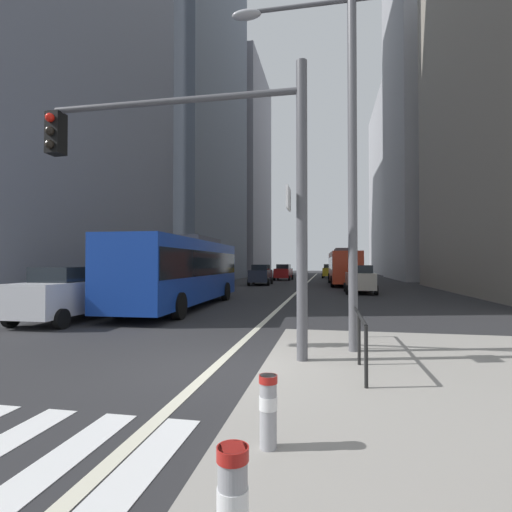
{
  "coord_description": "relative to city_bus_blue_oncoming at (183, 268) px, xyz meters",
  "views": [
    {
      "loc": [
        2.23,
        -7.24,
        2.08
      ],
      "look_at": [
        -5.91,
        35.9,
        2.9
      ],
      "focal_mm": 26.93,
      "sensor_mm": 36.0,
      "label": 1
    }
  ],
  "objects": [
    {
      "name": "ground_plane",
      "position": [
        4.49,
        10.2,
        -1.84
      ],
      "size": [
        160.0,
        160.0,
        0.0
      ],
      "primitive_type": "plane",
      "color": "#28282B"
    },
    {
      "name": "lane_centre_line",
      "position": [
        4.49,
        20.2,
        -1.83
      ],
      "size": [
        0.2,
        80.0,
        0.01
      ],
      "primitive_type": "cube",
      "color": "beige",
      "rests_on": "ground"
    },
    {
      "name": "office_tower_left_mid",
      "position": [
        -11.51,
        26.73,
        24.3
      ],
      "size": [
        13.0,
        22.31,
        52.28
      ],
      "primitive_type": "cube",
      "color": "slate",
      "rests_on": "ground"
    },
    {
      "name": "office_tower_left_far",
      "position": [
        -11.51,
        49.87,
        16.41
      ],
      "size": [
        13.9,
        18.99,
        36.49
      ],
      "primitive_type": "cube",
      "color": "gray",
      "rests_on": "ground"
    },
    {
      "name": "office_tower_right_mid",
      "position": [
        21.49,
        35.51,
        20.62
      ],
      "size": [
        13.02,
        16.96,
        44.92
      ],
      "primitive_type": "cube",
      "color": "#9E9EA3",
      "rests_on": "ground"
    },
    {
      "name": "office_tower_right_far",
      "position": [
        21.49,
        61.23,
        14.82
      ],
      "size": [
        11.38,
        22.48,
        33.31
      ],
      "primitive_type": "cube",
      "color": "#9E9EA3",
      "rests_on": "ground"
    },
    {
      "name": "city_bus_blue_oncoming",
      "position": [
        0.0,
        0.0,
        0.0
      ],
      "size": [
        2.93,
        11.47,
        3.4
      ],
      "color": "#14389E",
      "rests_on": "ground"
    },
    {
      "name": "sedan_white_oncoming",
      "position": [
        -2.5,
        -4.79,
        -0.85
      ],
      "size": [
        2.08,
        4.32,
        1.94
      ],
      "color": "silver",
      "rests_on": "ground"
    },
    {
      "name": "city_bus_red_receding",
      "position": [
        8.15,
        20.3,
        -0.0
      ],
      "size": [
        2.92,
        10.93,
        3.4
      ],
      "color": "red",
      "rests_on": "ground"
    },
    {
      "name": "car_oncoming_mid",
      "position": [
        0.31,
        19.36,
        -0.85
      ],
      "size": [
        2.19,
        4.55,
        1.94
      ],
      "color": "#232838",
      "rests_on": "ground"
    },
    {
      "name": "car_receding_near",
      "position": [
        8.85,
        10.35,
        -0.85
      ],
      "size": [
        2.05,
        4.44,
        1.94
      ],
      "color": "#B2A899",
      "rests_on": "ground"
    },
    {
      "name": "car_receding_far",
      "position": [
        6.92,
        37.66,
        -0.85
      ],
      "size": [
        2.2,
        4.63,
        1.94
      ],
      "color": "gold",
      "rests_on": "ground"
    },
    {
      "name": "car_oncoming_far",
      "position": [
        1.31,
        29.81,
        -0.85
      ],
      "size": [
        2.14,
        4.27,
        1.94
      ],
      "color": "maroon",
      "rests_on": "ground"
    },
    {
      "name": "traffic_signal_gantry",
      "position": [
        4.27,
        -9.38,
        2.26
      ],
      "size": [
        5.85,
        0.65,
        6.0
      ],
      "color": "#515156",
      "rests_on": "median_island"
    },
    {
      "name": "street_lamp_post",
      "position": [
        7.25,
        -8.36,
        3.45
      ],
      "size": [
        5.5,
        0.32,
        8.0
      ],
      "color": "#56565B",
      "rests_on": "median_island"
    },
    {
      "name": "bollard_front",
      "position": [
        6.15,
        -14.8,
        -1.22
      ],
      "size": [
        0.2,
        0.2,
        0.83
      ],
      "color": "#99999E",
      "rests_on": "median_island"
    },
    {
      "name": "bollard_left",
      "position": [
        6.1,
        -13.06,
        -1.26
      ],
      "size": [
        0.2,
        0.2,
        0.76
      ],
      "color": "#99999E",
      "rests_on": "median_island"
    },
    {
      "name": "pedestrian_railing",
      "position": [
        7.29,
        -8.81,
        -0.96
      ],
      "size": [
        0.06,
        4.19,
        0.98
      ],
      "color": "black",
      "rests_on": "median_island"
    }
  ]
}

